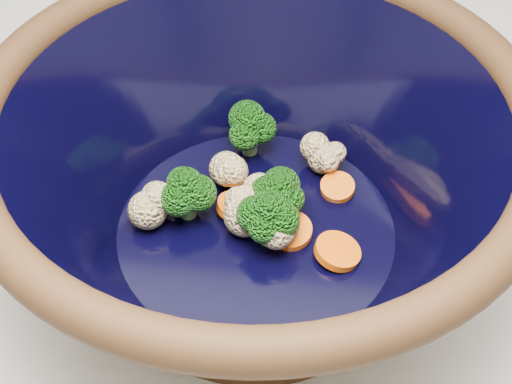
# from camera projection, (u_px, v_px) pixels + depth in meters

# --- Properties ---
(mixing_bowl) EXTENTS (0.43, 0.43, 0.16)m
(mixing_bowl) POSITION_uv_depth(u_px,v_px,m) (256.00, 176.00, 0.48)
(mixing_bowl) COLOR black
(mixing_bowl) RESTS_ON counter
(vegetable_pile) EXTENTS (0.17, 0.13, 0.05)m
(vegetable_pile) POSITION_uv_depth(u_px,v_px,m) (250.00, 188.00, 0.51)
(vegetable_pile) COLOR #608442
(vegetable_pile) RESTS_ON mixing_bowl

